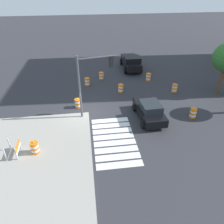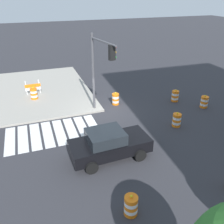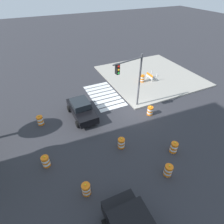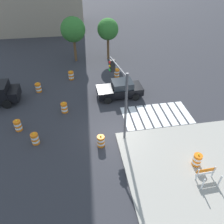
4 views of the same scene
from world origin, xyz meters
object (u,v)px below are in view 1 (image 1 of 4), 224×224
object	(u,v)px
traffic_barrel_median_far	(101,76)
traffic_barrel_opposite_curb	(193,113)
sports_car	(149,110)
pickup_truck	(131,62)
traffic_barrel_crosswalk_end	(121,88)
construction_barricade	(16,148)
traffic_barrel_lane_center	(78,103)
traffic_barrel_median_near	(148,77)
traffic_light_pole	(92,75)
traffic_barrel_near_corner	(87,82)
traffic_barrel_far_curb	(175,88)
traffic_barrel_on_sidewalk	(35,148)

from	to	relation	value
traffic_barrel_median_far	traffic_barrel_opposite_curb	world-z (taller)	same
sports_car	pickup_truck	bearing A→B (deg)	175.63
pickup_truck	traffic_barrel_crosswalk_end	distance (m)	6.92
traffic_barrel_crosswalk_end	construction_barricade	distance (m)	12.37
traffic_barrel_lane_center	construction_barricade	world-z (taller)	construction_barricade
traffic_barrel_median_near	traffic_light_pole	size ratio (longest dim) A/B	0.19
traffic_barrel_near_corner	traffic_barrel_crosswalk_end	world-z (taller)	same
sports_car	traffic_barrel_crosswalk_end	bearing A→B (deg)	-163.11
traffic_light_pole	traffic_barrel_median_far	bearing A→B (deg)	170.34
traffic_barrel_median_far	traffic_barrel_far_curb	size ratio (longest dim) A/B	1.00
pickup_truck	traffic_barrel_near_corner	size ratio (longest dim) A/B	5.08
traffic_barrel_crosswalk_end	traffic_barrel_far_curb	bearing A→B (deg)	82.57
traffic_barrel_near_corner	traffic_barrel_median_near	bearing A→B (deg)	92.92
traffic_barrel_lane_center	traffic_light_pole	bearing A→B (deg)	42.13
traffic_barrel_opposite_curb	traffic_barrel_lane_center	bearing A→B (deg)	-107.02
traffic_barrel_median_near	traffic_barrel_median_far	bearing A→B (deg)	-101.17
traffic_barrel_median_near	traffic_barrel_opposite_curb	distance (m)	8.44
sports_car	traffic_barrel_lane_center	world-z (taller)	sports_car
pickup_truck	traffic_barrel_opposite_curb	size ratio (longest dim) A/B	5.08
pickup_truck	traffic_barrel_opposite_curb	world-z (taller)	pickup_truck
traffic_barrel_lane_center	traffic_barrel_on_sidewalk	bearing A→B (deg)	-26.06
traffic_barrel_near_corner	traffic_barrel_median_far	distance (m)	2.30
traffic_barrel_lane_center	construction_barricade	distance (m)	7.36
traffic_barrel_lane_center	traffic_barrel_on_sidewalk	xyz separation A→B (m)	(6.04, -2.95, 0.15)
traffic_barrel_median_near	traffic_barrel_on_sidewalk	world-z (taller)	traffic_barrel_on_sidewalk
traffic_barrel_opposite_curb	traffic_barrel_on_sidewalk	world-z (taller)	traffic_barrel_on_sidewalk
traffic_barrel_lane_center	traffic_barrel_on_sidewalk	distance (m)	6.72
sports_car	traffic_barrel_crosswalk_end	size ratio (longest dim) A/B	4.28
traffic_barrel_far_curb	traffic_barrel_median_near	bearing A→B (deg)	-148.94
pickup_truck	traffic_barrel_on_sidewalk	distance (m)	18.16
pickup_truck	traffic_barrel_median_near	xyz separation A→B (m)	(3.90, 1.30, -0.52)
traffic_barrel_near_corner	construction_barricade	distance (m)	12.05
traffic_barrel_far_curb	traffic_barrel_lane_center	world-z (taller)	same
pickup_truck	traffic_barrel_opposite_curb	distance (m)	12.54
pickup_truck	traffic_barrel_median_far	distance (m)	5.15
traffic_barrel_lane_center	pickup_truck	bearing A→B (deg)	141.82
traffic_barrel_median_far	traffic_barrel_lane_center	size ratio (longest dim) A/B	1.00
traffic_barrel_near_corner	traffic_barrel_on_sidewalk	world-z (taller)	traffic_barrel_on_sidewalk
traffic_barrel_median_far	traffic_barrel_lane_center	xyz separation A→B (m)	(6.27, -2.83, 0.00)
sports_car	traffic_barrel_opposite_curb	world-z (taller)	sports_car
traffic_barrel_far_curb	traffic_barrel_opposite_curb	world-z (taller)	same
traffic_barrel_near_corner	traffic_barrel_far_curb	world-z (taller)	same
pickup_truck	traffic_barrel_on_sidewalk	xyz separation A→B (m)	(15.10, -10.08, -0.37)
pickup_truck	traffic_barrel_near_corner	bearing A→B (deg)	-54.79
pickup_truck	traffic_barrel_far_curb	distance (m)	7.92
traffic_barrel_median_near	traffic_barrel_median_far	size ratio (longest dim) A/B	1.00
traffic_barrel_on_sidewalk	construction_barricade	world-z (taller)	traffic_barrel_on_sidewalk
traffic_barrel_crosswalk_end	traffic_barrel_median_near	bearing A→B (deg)	123.57
traffic_barrel_median_near	traffic_barrel_lane_center	xyz separation A→B (m)	(5.16, -8.43, 0.00)
traffic_barrel_near_corner	traffic_barrel_crosswalk_end	distance (m)	4.15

